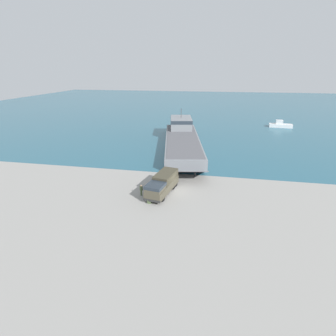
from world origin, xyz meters
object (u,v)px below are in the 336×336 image
Objects in this scene: moored_boat_a at (280,125)px; mooring_bollard at (195,174)px; landing_craft at (182,137)px; cargo_crate at (150,201)px; soldier_on_ramp at (141,189)px; military_truck at (162,184)px.

mooring_bollard is at bearing -21.96° from moored_boat_a.
cargo_crate is (-0.45, -30.42, -1.58)m from landing_craft.
soldier_on_ramp is 62.30m from moored_boat_a.
soldier_on_ramp is at bearing -128.98° from mooring_bollard.
landing_craft is 28.53m from soldier_on_ramp.
cargo_crate is at bearing -100.75° from landing_craft.
military_truck reaches higher than mooring_bollard.
military_truck is at bearing -22.40° from moored_boat_a.
military_truck is at bearing -119.93° from mooring_bollard.
soldier_on_ramp is at bearing 131.54° from cargo_crate.
mooring_bollard is at bearing -85.82° from landing_craft.
landing_craft reaches higher than moored_boat_a.
landing_craft reaches higher than cargo_crate.
moored_boat_a is at bearing 63.11° from mooring_bollard.
soldier_on_ramp is 0.24× the size of moored_boat_a.
cargo_crate is at bearing -116.46° from mooring_bollard.
landing_craft is at bearing 89.15° from cargo_crate.
landing_craft is 20.28m from mooring_bollard.
moored_boat_a reaches higher than mooring_bollard.
mooring_bollard is (-23.15, -45.64, -0.38)m from moored_boat_a.
landing_craft is 22.13× the size of soldier_on_ramp.
moored_boat_a reaches higher than soldier_on_ramp.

